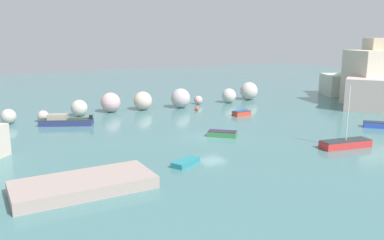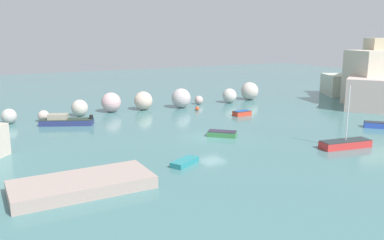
{
  "view_description": "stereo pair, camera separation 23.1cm",
  "coord_description": "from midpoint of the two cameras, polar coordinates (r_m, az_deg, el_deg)",
  "views": [
    {
      "loc": [
        -21.06,
        -33.35,
        10.24
      ],
      "look_at": [
        0.0,
        4.26,
        1.0
      ],
      "focal_mm": 37.55,
      "sensor_mm": 36.0,
      "label": 1
    },
    {
      "loc": [
        -20.86,
        -33.46,
        10.24
      ],
      "look_at": [
        0.0,
        4.26,
        1.0
      ],
      "focal_mm": 37.55,
      "sensor_mm": 36.0,
      "label": 2
    }
  ],
  "objects": [
    {
      "name": "moored_boat_3",
      "position": [
        51.92,
        6.92,
        1.0
      ],
      "size": [
        2.26,
        1.24,
        0.63
      ],
      "rotation": [
        0.0,
        0.0,
        0.02
      ],
      "color": "red",
      "rests_on": "cove_water"
    },
    {
      "name": "moored_boat_4",
      "position": [
        41.13,
        4.17,
        -1.95
      ],
      "size": [
        2.96,
        2.92,
        0.56
      ],
      "rotation": [
        0.0,
        0.0,
        5.52
      ],
      "color": "#3B7E45",
      "rests_on": "cove_water"
    },
    {
      "name": "rock_breakwater",
      "position": [
        56.55,
        -4.43,
        2.89
      ],
      "size": [
        42.86,
        4.4,
        2.79
      ],
      "color": "#B9AAAD",
      "rests_on": "ground"
    },
    {
      "name": "moored_boat_2",
      "position": [
        32.28,
        -1.13,
        -6.0
      ],
      "size": [
        2.85,
        2.2,
        0.42
      ],
      "rotation": [
        0.0,
        0.0,
        0.49
      ],
      "color": "teal",
      "rests_on": "cove_water"
    },
    {
      "name": "moored_boat_1",
      "position": [
        49.38,
        24.99,
        -0.64
      ],
      "size": [
        3.11,
        3.25,
        0.65
      ],
      "rotation": [
        0.0,
        0.0,
        2.31
      ],
      "color": "blue",
      "rests_on": "cove_water"
    },
    {
      "name": "cove_water",
      "position": [
        40.75,
        2.77,
        -2.47
      ],
      "size": [
        160.0,
        160.0,
        0.0
      ],
      "primitive_type": "plane",
      "color": "#467779",
      "rests_on": "ground"
    },
    {
      "name": "moored_boat_5",
      "position": [
        39.58,
        20.81,
        -3.13
      ],
      "size": [
        5.04,
        2.3,
        5.76
      ],
      "rotation": [
        0.0,
        0.0,
        2.96
      ],
      "color": "red",
      "rests_on": "cove_water"
    },
    {
      "name": "moored_boat_0",
      "position": [
        48.4,
        -17.74,
        -0.13
      ],
      "size": [
        6.08,
        4.1,
        1.28
      ],
      "rotation": [
        0.0,
        0.0,
        2.7
      ],
      "color": "navy",
      "rests_on": "cove_water"
    },
    {
      "name": "cliff_headland_right",
      "position": [
        68.8,
        24.36,
        5.01
      ],
      "size": [
        20.86,
        21.31,
        9.67
      ],
      "color": "beige",
      "rests_on": "ground"
    },
    {
      "name": "channel_buoy",
      "position": [
        54.85,
        0.57,
        1.64
      ],
      "size": [
        0.56,
        0.56,
        0.56
      ],
      "primitive_type": "sphere",
      "color": "#E04C28",
      "rests_on": "cove_water"
    },
    {
      "name": "stone_dock",
      "position": [
        28.09,
        -15.35,
        -8.83
      ],
      "size": [
        9.21,
        4.24,
        0.83
      ],
      "primitive_type": "cube",
      "rotation": [
        0.0,
        0.0,
        -0.0
      ],
      "color": "#A38F86",
      "rests_on": "ground"
    }
  ]
}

